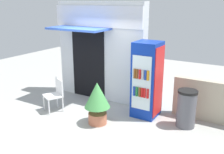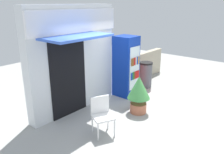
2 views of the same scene
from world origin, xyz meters
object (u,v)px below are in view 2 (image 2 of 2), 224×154
object	(u,v)px
drink_cooler	(126,66)
plastic_chair	(102,113)
potted_plant_near_shop	(139,91)
trash_bin	(146,74)

from	to	relation	value
drink_cooler	plastic_chair	bearing A→B (deg)	-156.65
plastic_chair	potted_plant_near_shop	bearing A→B (deg)	-3.17
drink_cooler	trash_bin	bearing A→B (deg)	-4.86
plastic_chair	potted_plant_near_shop	world-z (taller)	potted_plant_near_shop
trash_bin	drink_cooler	bearing A→B (deg)	175.14
plastic_chair	trash_bin	distance (m)	3.49
potted_plant_near_shop	drink_cooler	bearing A→B (deg)	51.76
potted_plant_near_shop	trash_bin	world-z (taller)	potted_plant_near_shop
drink_cooler	trash_bin	world-z (taller)	drink_cooler
drink_cooler	plastic_chair	size ratio (longest dim) A/B	2.21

